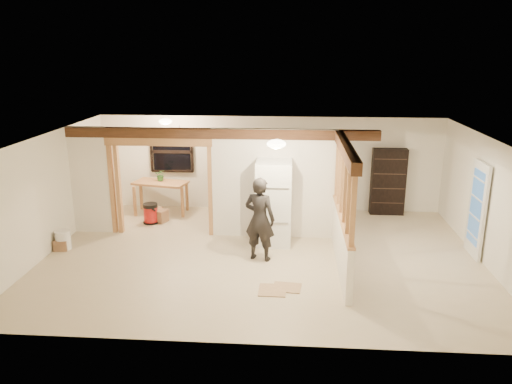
# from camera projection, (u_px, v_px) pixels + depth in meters

# --- Properties ---
(floor) EXTENTS (9.00, 6.50, 0.01)m
(floor) POSITION_uv_depth(u_px,v_px,m) (262.00, 256.00, 10.46)
(floor) COLOR #C3AF91
(floor) RESTS_ON ground
(ceiling) EXTENTS (9.00, 6.50, 0.01)m
(ceiling) POSITION_uv_depth(u_px,v_px,m) (262.00, 138.00, 9.76)
(ceiling) COLOR white
(wall_back) EXTENTS (9.00, 0.01, 2.50)m
(wall_back) POSITION_uv_depth(u_px,v_px,m) (269.00, 164.00, 13.23)
(wall_back) COLOR silver
(wall_back) RESTS_ON floor
(wall_front) EXTENTS (9.00, 0.01, 2.50)m
(wall_front) POSITION_uv_depth(u_px,v_px,m) (247.00, 266.00, 7.00)
(wall_front) COLOR silver
(wall_front) RESTS_ON floor
(wall_left) EXTENTS (0.01, 6.50, 2.50)m
(wall_left) POSITION_uv_depth(u_px,v_px,m) (47.00, 195.00, 10.43)
(wall_left) COLOR silver
(wall_left) RESTS_ON floor
(wall_right) EXTENTS (0.01, 6.50, 2.50)m
(wall_right) POSITION_uv_depth(u_px,v_px,m) (490.00, 204.00, 9.80)
(wall_right) COLOR silver
(wall_right) RESTS_ON floor
(partition_left_stub) EXTENTS (0.90, 0.12, 2.50)m
(partition_left_stub) POSITION_uv_depth(u_px,v_px,m) (91.00, 180.00, 11.54)
(partition_left_stub) COLOR silver
(partition_left_stub) RESTS_ON floor
(partition_center) EXTENTS (2.80, 0.12, 2.50)m
(partition_center) POSITION_uv_depth(u_px,v_px,m) (274.00, 184.00, 11.25)
(partition_center) COLOR silver
(partition_center) RESTS_ON floor
(doorway_frame) EXTENTS (2.46, 0.14, 2.20)m
(doorway_frame) POSITION_uv_depth(u_px,v_px,m) (161.00, 188.00, 11.47)
(doorway_frame) COLOR #B47D4B
(doorway_frame) RESTS_ON floor
(header_beam_back) EXTENTS (7.00, 0.18, 0.22)m
(header_beam_back) POSITION_uv_depth(u_px,v_px,m) (220.00, 134.00, 11.02)
(header_beam_back) COLOR #4B2C19
(header_beam_back) RESTS_ON ceiling
(header_beam_right) EXTENTS (0.18, 3.30, 0.22)m
(header_beam_right) POSITION_uv_depth(u_px,v_px,m) (346.00, 149.00, 9.30)
(header_beam_right) COLOR #4B2C19
(header_beam_right) RESTS_ON ceiling
(pony_wall) EXTENTS (0.12, 3.20, 1.00)m
(pony_wall) POSITION_uv_depth(u_px,v_px,m) (341.00, 243.00, 9.82)
(pony_wall) COLOR silver
(pony_wall) RESTS_ON floor
(stud_partition) EXTENTS (0.14, 3.20, 1.32)m
(stud_partition) POSITION_uv_depth(u_px,v_px,m) (344.00, 186.00, 9.50)
(stud_partition) COLOR #B47D4B
(stud_partition) RESTS_ON pony_wall
(window_back) EXTENTS (1.12, 0.10, 1.10)m
(window_back) POSITION_uv_depth(u_px,v_px,m) (172.00, 152.00, 13.25)
(window_back) COLOR black
(window_back) RESTS_ON wall_back
(french_door) EXTENTS (0.12, 0.86, 2.00)m
(french_door) POSITION_uv_depth(u_px,v_px,m) (477.00, 210.00, 10.25)
(french_door) COLOR white
(french_door) RESTS_ON floor
(ceiling_dome_main) EXTENTS (0.36, 0.36, 0.16)m
(ceiling_dome_main) POSITION_uv_depth(u_px,v_px,m) (276.00, 144.00, 9.27)
(ceiling_dome_main) COLOR #FFEABF
(ceiling_dome_main) RESTS_ON ceiling
(ceiling_dome_util) EXTENTS (0.32, 0.32, 0.14)m
(ceiling_dome_util) POSITION_uv_depth(u_px,v_px,m) (165.00, 121.00, 12.15)
(ceiling_dome_util) COLOR #FFEABF
(ceiling_dome_util) RESTS_ON ceiling
(hanging_bulb) EXTENTS (0.07, 0.07, 0.07)m
(hanging_bulb) POSITION_uv_depth(u_px,v_px,m) (180.00, 139.00, 11.53)
(hanging_bulb) COLOR #FFD88C
(hanging_bulb) RESTS_ON ceiling
(refrigerator) EXTENTS (0.77, 0.75, 1.87)m
(refrigerator) POSITION_uv_depth(u_px,v_px,m) (274.00, 203.00, 10.92)
(refrigerator) COLOR silver
(refrigerator) RESTS_ON floor
(woman) EXTENTS (0.73, 0.58, 1.74)m
(woman) POSITION_uv_depth(u_px,v_px,m) (260.00, 219.00, 10.07)
(woman) COLOR #262323
(woman) RESTS_ON floor
(work_table) EXTENTS (1.47, 0.95, 0.86)m
(work_table) POSITION_uv_depth(u_px,v_px,m) (161.00, 197.00, 13.08)
(work_table) COLOR #B47D4B
(work_table) RESTS_ON floor
(potted_plant) EXTENTS (0.31, 0.27, 0.31)m
(potted_plant) POSITION_uv_depth(u_px,v_px,m) (161.00, 175.00, 13.01)
(potted_plant) COLOR #266328
(potted_plant) RESTS_ON work_table
(shop_vac) EXTENTS (0.48, 0.48, 0.51)m
(shop_vac) POSITION_uv_depth(u_px,v_px,m) (151.00, 213.00, 12.37)
(shop_vac) COLOR #A71512
(shop_vac) RESTS_ON floor
(bookshelf) EXTENTS (0.87, 0.29, 1.74)m
(bookshelf) POSITION_uv_depth(u_px,v_px,m) (388.00, 182.00, 12.91)
(bookshelf) COLOR black
(bookshelf) RESTS_ON floor
(bucket) EXTENTS (0.39, 0.39, 0.42)m
(bucket) POSITION_uv_depth(u_px,v_px,m) (63.00, 240.00, 10.77)
(bucket) COLOR white
(bucket) RESTS_ON floor
(box_util_a) EXTENTS (0.45, 0.42, 0.31)m
(box_util_a) POSITION_uv_depth(u_px,v_px,m) (159.00, 216.00, 12.49)
(box_util_a) COLOR #906645
(box_util_a) RESTS_ON floor
(box_util_b) EXTENTS (0.35, 0.35, 0.30)m
(box_util_b) POSITION_uv_depth(u_px,v_px,m) (155.00, 214.00, 12.64)
(box_util_b) COLOR #906645
(box_util_b) RESTS_ON floor
(box_front) EXTENTS (0.30, 0.26, 0.23)m
(box_front) POSITION_uv_depth(u_px,v_px,m) (61.00, 245.00, 10.74)
(box_front) COLOR #906645
(box_front) RESTS_ON floor
(floor_panel_near) EXTENTS (0.50, 0.50, 0.02)m
(floor_panel_near) POSITION_uv_depth(u_px,v_px,m) (272.00, 290.00, 8.96)
(floor_panel_near) COLOR tan
(floor_panel_near) RESTS_ON floor
(floor_panel_far) EXTENTS (0.55, 0.46, 0.02)m
(floor_panel_far) POSITION_uv_depth(u_px,v_px,m) (287.00, 287.00, 9.06)
(floor_panel_far) COLOR tan
(floor_panel_far) RESTS_ON floor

